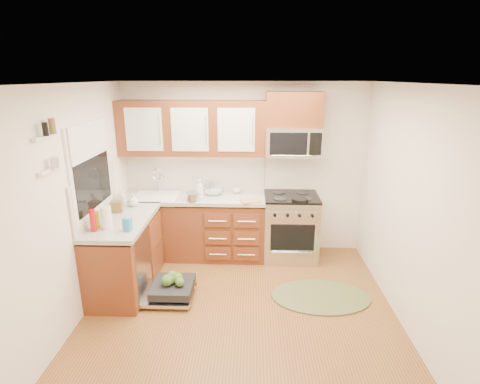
{
  "coord_description": "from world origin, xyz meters",
  "views": [
    {
      "loc": [
        0.13,
        -3.62,
        2.56
      ],
      "look_at": [
        -0.03,
        0.85,
        1.18
      ],
      "focal_mm": 28.0,
      "sensor_mm": 36.0,
      "label": 1
    }
  ],
  "objects_px": {
    "stock_pot": "(193,197)",
    "paper_towel_roll": "(106,218)",
    "dishwasher": "(170,290)",
    "bowl_a": "(213,193)",
    "microwave": "(293,141)",
    "rug": "(321,296)",
    "cutting_board": "(251,201)",
    "cup": "(237,190)",
    "bowl_b": "(213,190)",
    "sink": "(157,204)",
    "range": "(290,227)",
    "upper_cabinets": "(192,128)",
    "skillet": "(300,200)"
  },
  "relations": [
    {
      "from": "bowl_a",
      "to": "cup",
      "type": "bearing_deg",
      "value": 14.83
    },
    {
      "from": "cutting_board",
      "to": "bowl_a",
      "type": "relative_size",
      "value": 1.16
    },
    {
      "from": "range",
      "to": "paper_towel_roll",
      "type": "xyz_separation_m",
      "value": [
        -2.18,
        -1.21,
        0.58
      ]
    },
    {
      "from": "upper_cabinets",
      "to": "sink",
      "type": "distance_m",
      "value": 1.21
    },
    {
      "from": "bowl_a",
      "to": "rug",
      "type": "bearing_deg",
      "value": -39.33
    },
    {
      "from": "stock_pot",
      "to": "paper_towel_roll",
      "type": "bearing_deg",
      "value": -129.1
    },
    {
      "from": "microwave",
      "to": "paper_towel_roll",
      "type": "bearing_deg",
      "value": -148.65
    },
    {
      "from": "microwave",
      "to": "sink",
      "type": "relative_size",
      "value": 1.23
    },
    {
      "from": "upper_cabinets",
      "to": "bowl_b",
      "type": "relative_size",
      "value": 7.57
    },
    {
      "from": "sink",
      "to": "rug",
      "type": "bearing_deg",
      "value": -25.48
    },
    {
      "from": "upper_cabinets",
      "to": "rug",
      "type": "height_order",
      "value": "upper_cabinets"
    },
    {
      "from": "microwave",
      "to": "paper_towel_roll",
      "type": "relative_size",
      "value": 2.96
    },
    {
      "from": "cutting_board",
      "to": "paper_towel_roll",
      "type": "distance_m",
      "value": 1.9
    },
    {
      "from": "cutting_board",
      "to": "upper_cabinets",
      "type": "bearing_deg",
      "value": 156.95
    },
    {
      "from": "cutting_board",
      "to": "cup",
      "type": "height_order",
      "value": "cup"
    },
    {
      "from": "range",
      "to": "paper_towel_roll",
      "type": "distance_m",
      "value": 2.56
    },
    {
      "from": "dishwasher",
      "to": "cutting_board",
      "type": "relative_size",
      "value": 2.56
    },
    {
      "from": "microwave",
      "to": "stock_pot",
      "type": "relative_size",
      "value": 3.78
    },
    {
      "from": "dishwasher",
      "to": "paper_towel_roll",
      "type": "distance_m",
      "value": 1.15
    },
    {
      "from": "range",
      "to": "microwave",
      "type": "xyz_separation_m",
      "value": [
        0.0,
        0.12,
        1.23
      ]
    },
    {
      "from": "paper_towel_roll",
      "to": "bowl_a",
      "type": "distance_m",
      "value": 1.68
    },
    {
      "from": "range",
      "to": "sink",
      "type": "distance_m",
      "value": 1.96
    },
    {
      "from": "stock_pot",
      "to": "skillet",
      "type": "bearing_deg",
      "value": -1.42
    },
    {
      "from": "sink",
      "to": "paper_towel_roll",
      "type": "distance_m",
      "value": 1.25
    },
    {
      "from": "cutting_board",
      "to": "bowl_b",
      "type": "bearing_deg",
      "value": 145.73
    },
    {
      "from": "microwave",
      "to": "dishwasher",
      "type": "distance_m",
      "value": 2.55
    },
    {
      "from": "upper_cabinets",
      "to": "stock_pot",
      "type": "distance_m",
      "value": 0.96
    },
    {
      "from": "rug",
      "to": "paper_towel_roll",
      "type": "relative_size",
      "value": 4.64
    },
    {
      "from": "upper_cabinets",
      "to": "stock_pot",
      "type": "height_order",
      "value": "upper_cabinets"
    },
    {
      "from": "cup",
      "to": "cutting_board",
      "type": "bearing_deg",
      "value": -61.0
    },
    {
      "from": "skillet",
      "to": "cup",
      "type": "height_order",
      "value": "cup"
    },
    {
      "from": "upper_cabinets",
      "to": "range",
      "type": "distance_m",
      "value": 1.99
    },
    {
      "from": "microwave",
      "to": "bowl_b",
      "type": "xyz_separation_m",
      "value": [
        -1.13,
        0.05,
        -0.73
      ]
    },
    {
      "from": "range",
      "to": "skillet",
      "type": "distance_m",
      "value": 0.56
    },
    {
      "from": "bowl_b",
      "to": "cup",
      "type": "height_order",
      "value": "cup"
    },
    {
      "from": "microwave",
      "to": "rug",
      "type": "distance_m",
      "value": 2.08
    },
    {
      "from": "dishwasher",
      "to": "rug",
      "type": "xyz_separation_m",
      "value": [
        1.83,
        0.06,
        -0.09
      ]
    },
    {
      "from": "cutting_board",
      "to": "cup",
      "type": "distance_m",
      "value": 0.44
    },
    {
      "from": "sink",
      "to": "bowl_a",
      "type": "relative_size",
      "value": 2.64
    },
    {
      "from": "stock_pot",
      "to": "microwave",
      "type": "bearing_deg",
      "value": 13.54
    },
    {
      "from": "skillet",
      "to": "paper_towel_roll",
      "type": "bearing_deg",
      "value": -156.99
    },
    {
      "from": "upper_cabinets",
      "to": "skillet",
      "type": "height_order",
      "value": "upper_cabinets"
    },
    {
      "from": "bowl_a",
      "to": "dishwasher",
      "type": "bearing_deg",
      "value": -109.03
    },
    {
      "from": "cup",
      "to": "bowl_b",
      "type": "bearing_deg",
      "value": -179.17
    },
    {
      "from": "cutting_board",
      "to": "cup",
      "type": "relative_size",
      "value": 2.3
    },
    {
      "from": "upper_cabinets",
      "to": "cup",
      "type": "height_order",
      "value": "upper_cabinets"
    },
    {
      "from": "dishwasher",
      "to": "bowl_b",
      "type": "bearing_deg",
      "value": 72.43
    },
    {
      "from": "dishwasher",
      "to": "stock_pot",
      "type": "distance_m",
      "value": 1.29
    },
    {
      "from": "cup",
      "to": "bowl_a",
      "type": "bearing_deg",
      "value": -165.17
    },
    {
      "from": "stock_pot",
      "to": "paper_towel_roll",
      "type": "height_order",
      "value": "paper_towel_roll"
    }
  ]
}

